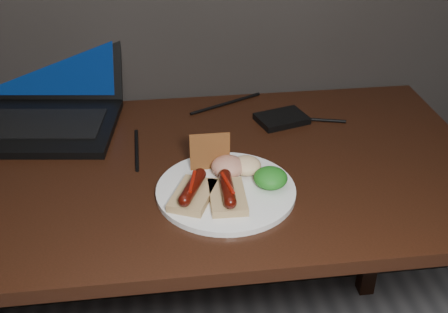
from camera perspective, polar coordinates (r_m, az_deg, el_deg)
desk at (r=1.29m, az=-5.24°, el=-4.37°), size 1.40×0.70×0.75m
laptop at (r=1.49m, az=-18.51°, el=5.40°), size 0.45×0.41×0.25m
hard_drive at (r=1.43m, az=5.88°, el=3.84°), size 0.14×0.12×0.02m
desk_cables at (r=1.39m, az=-7.17°, el=2.72°), size 0.99×0.36×0.01m
plate at (r=1.15m, az=0.19°, el=-3.49°), size 0.37×0.37×0.01m
bread_sausage_left at (r=1.11m, az=-3.20°, el=-3.59°), size 0.11×0.13×0.04m
bread_sausage_center at (r=1.10m, az=0.36°, el=-3.74°), size 0.07×0.12×0.04m
crispbread at (r=1.19m, az=-1.44°, el=0.50°), size 0.09×0.01×0.08m
salad_greens at (r=1.15m, az=4.76°, el=-2.18°), size 0.07×0.07×0.04m
salsa_mound at (r=1.18m, az=0.43°, el=-1.02°), size 0.07×0.07×0.04m
coleslaw_mound at (r=1.19m, az=2.28°, el=-0.93°), size 0.06×0.06×0.04m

